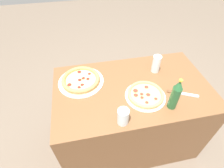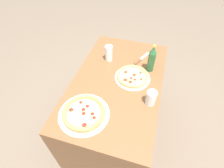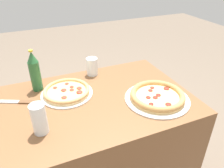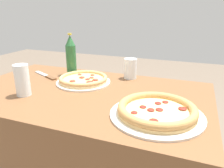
# 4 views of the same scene
# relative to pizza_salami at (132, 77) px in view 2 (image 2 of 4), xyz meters

# --- Properties ---
(ground_plane) EXTENTS (8.00, 8.00, 0.00)m
(ground_plane) POSITION_rel_pizza_salami_xyz_m (0.06, -0.11, -0.73)
(ground_plane) COLOR #6B5B4C
(table) EXTENTS (1.14, 0.68, 0.71)m
(table) POSITION_rel_pizza_salami_xyz_m (0.06, -0.11, -0.37)
(table) COLOR brown
(table) RESTS_ON ground_plane
(pizza_salami) EXTENTS (0.28, 0.28, 0.04)m
(pizza_salami) POSITION_rel_pizza_salami_xyz_m (0.00, 0.00, 0.00)
(pizza_salami) COLOR silver
(pizza_salami) RESTS_ON table
(pizza_margherita) EXTENTS (0.34, 0.34, 0.04)m
(pizza_margherita) POSITION_rel_pizza_salami_xyz_m (0.42, -0.23, 0.00)
(pizza_margherita) COLOR silver
(pizza_margherita) RESTS_ON table
(glass_cola) EXTENTS (0.06, 0.06, 0.14)m
(glass_cola) POSITION_rel_pizza_salami_xyz_m (-0.17, -0.25, 0.05)
(glass_cola) COLOR white
(glass_cola) RESTS_ON table
(glass_water) EXTENTS (0.07, 0.07, 0.11)m
(glass_water) POSITION_rel_pizza_salami_xyz_m (0.20, 0.17, 0.03)
(glass_water) COLOR white
(glass_water) RESTS_ON table
(beer_bottle) EXTENTS (0.06, 0.06, 0.24)m
(beer_bottle) POSITION_rel_pizza_salami_xyz_m (-0.14, 0.12, 0.09)
(beer_bottle) COLOR #286033
(beer_bottle) RESTS_ON table
(knife) EXTENTS (0.20, 0.11, 0.01)m
(knife) POSITION_rel_pizza_salami_xyz_m (-0.26, 0.03, -0.01)
(knife) COLOR brown
(knife) RESTS_ON table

